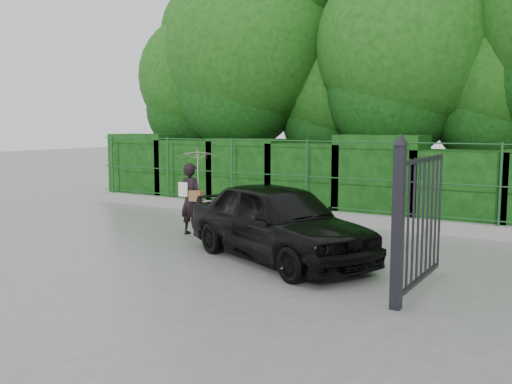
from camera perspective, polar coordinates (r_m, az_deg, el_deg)
The scene contains 8 objects.
ground at distance 11.22m, azimuth -7.24°, elevation -5.98°, with size 80.00×80.00×0.00m, color gray.
kerb at distance 14.90m, azimuth 3.68°, elevation -2.19°, with size 14.00×0.25×0.30m, color #9E9E99.
fence at distance 14.67m, azimuth 4.47°, elevation 1.80°, with size 14.13×0.06×1.80m.
hedge at distance 15.73m, azimuth 5.01°, elevation 1.44°, with size 14.20×1.20×2.20m.
trees at distance 17.36m, azimuth 12.41°, elevation 13.74°, with size 17.10×6.15×8.08m.
gate at distance 8.21m, azimuth 15.03°, elevation -2.44°, with size 0.22×2.33×2.36m.
woman at distance 12.73m, azimuth -6.12°, elevation 1.29°, with size 0.93×0.95×1.91m.
car at distance 10.38m, azimuth 2.25°, elevation -2.94°, with size 1.69×4.21×1.43m, color black.
Camera 1 is at (6.90, -8.50, 2.47)m, focal length 40.00 mm.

